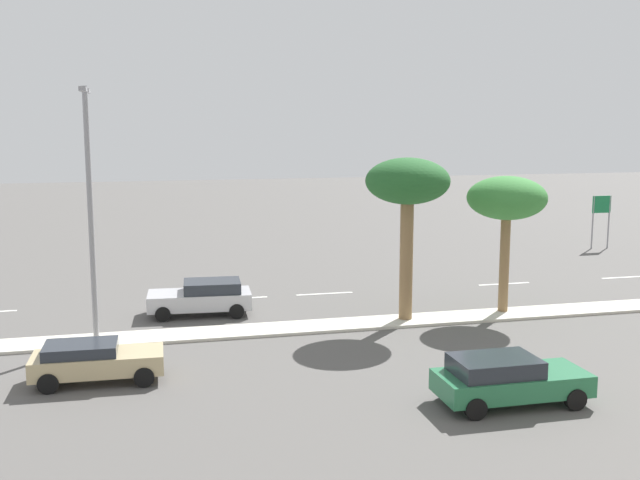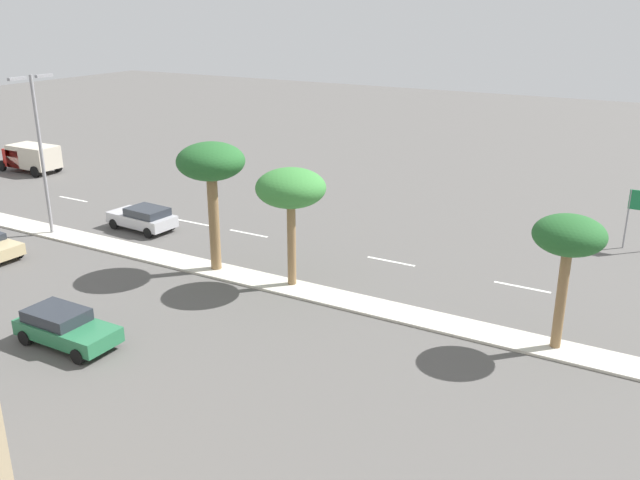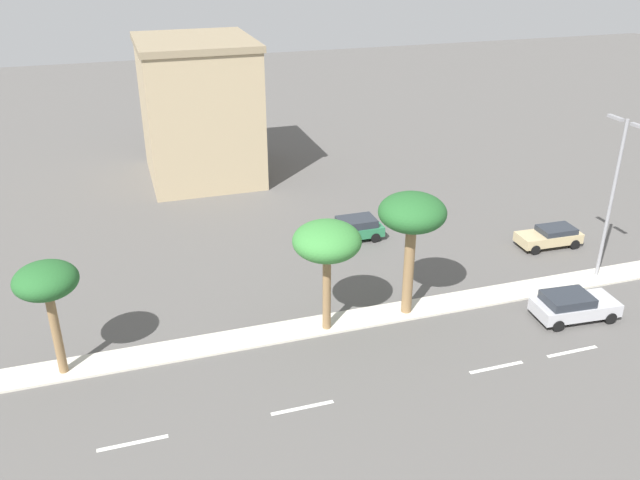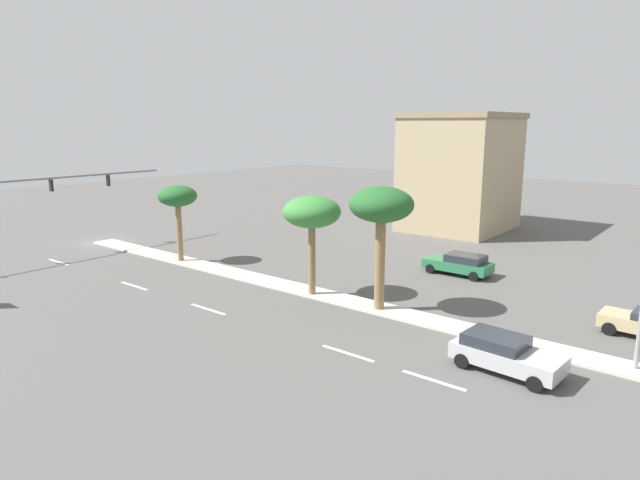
# 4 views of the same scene
# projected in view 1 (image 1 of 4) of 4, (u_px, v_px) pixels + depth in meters

# --- Properties ---
(ground_plane) EXTENTS (160.00, 160.00, 0.00)m
(ground_plane) POSITION_uv_depth(u_px,v_px,m) (302.00, 329.00, 30.50)
(ground_plane) COLOR #565451
(median_curb) EXTENTS (1.80, 84.28, 0.12)m
(median_curb) POSITION_uv_depth(u_px,v_px,m) (58.00, 343.00, 28.31)
(median_curb) COLOR beige
(median_curb) RESTS_ON ground
(lane_stripe_far) EXTENTS (0.20, 2.80, 0.01)m
(lane_stripe_far) POSITION_uv_depth(u_px,v_px,m) (625.00, 277.00, 40.57)
(lane_stripe_far) COLOR silver
(lane_stripe_far) RESTS_ON ground
(lane_stripe_inboard) EXTENTS (0.20, 2.80, 0.01)m
(lane_stripe_inboard) POSITION_uv_depth(u_px,v_px,m) (504.00, 284.00, 38.91)
(lane_stripe_inboard) COLOR silver
(lane_stripe_inboard) RESTS_ON ground
(lane_stripe_trailing) EXTENTS (0.20, 2.80, 0.01)m
(lane_stripe_trailing) POSITION_uv_depth(u_px,v_px,m) (324.00, 294.00, 36.70)
(lane_stripe_trailing) COLOR silver
(lane_stripe_trailing) RESTS_ON ground
(lane_stripe_outboard) EXTENTS (0.20, 2.80, 0.01)m
(lane_stripe_outboard) POSITION_uv_depth(u_px,v_px,m) (238.00, 298.00, 35.72)
(lane_stripe_outboard) COLOR silver
(lane_stripe_outboard) RESTS_ON ground
(directional_road_sign) EXTENTS (0.10, 1.32, 3.47)m
(directional_road_sign) POSITION_uv_depth(u_px,v_px,m) (601.00, 211.00, 49.47)
(directional_road_sign) COLOR gray
(directional_road_sign) RESTS_ON ground
(palm_tree_mid) EXTENTS (3.38, 3.38, 5.86)m
(palm_tree_mid) POSITION_uv_depth(u_px,v_px,m) (507.00, 200.00, 32.17)
(palm_tree_mid) COLOR olive
(palm_tree_mid) RESTS_ON median_curb
(palm_tree_front) EXTENTS (3.45, 3.45, 6.70)m
(palm_tree_front) POSITION_uv_depth(u_px,v_px,m) (408.00, 186.00, 30.77)
(palm_tree_front) COLOR olive
(palm_tree_front) RESTS_ON median_curb
(street_lamp_mid) EXTENTS (2.90, 0.24, 9.40)m
(street_lamp_mid) POSITION_uv_depth(u_px,v_px,m) (90.00, 194.00, 27.63)
(street_lamp_mid) COLOR gray
(street_lamp_mid) RESTS_ON median_curb
(sedan_tan_left) EXTENTS (1.94, 4.15, 1.30)m
(sedan_tan_left) POSITION_uv_depth(u_px,v_px,m) (95.00, 360.00, 24.19)
(sedan_tan_left) COLOR tan
(sedan_tan_left) RESTS_ON ground
(sedan_silver_trailing) EXTENTS (2.34, 4.50, 1.47)m
(sedan_silver_trailing) POSITION_uv_depth(u_px,v_px,m) (203.00, 297.00, 32.65)
(sedan_silver_trailing) COLOR #B2B2B7
(sedan_silver_trailing) RESTS_ON ground
(sedan_green_inboard) EXTENTS (2.02, 4.46, 1.46)m
(sedan_green_inboard) POSITION_uv_depth(u_px,v_px,m) (507.00, 379.00, 22.28)
(sedan_green_inboard) COLOR #287047
(sedan_green_inboard) RESTS_ON ground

